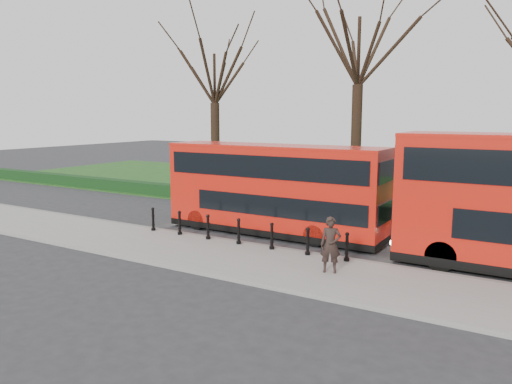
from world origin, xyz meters
The scene contains 12 objects.
ground centered at (0.00, 0.00, 0.00)m, with size 120.00×120.00×0.00m, color #28282B.
pavement centered at (0.00, -3.00, 0.07)m, with size 60.00×4.00×0.15m, color gray.
kerb centered at (0.00, -1.00, 0.07)m, with size 60.00×0.25×0.16m, color slate.
grass_verge centered at (0.00, 15.00, 0.03)m, with size 60.00×18.00×0.06m, color #194416.
hedge centered at (0.00, 6.80, 0.40)m, with size 60.00×0.90×0.80m, color black.
yellow_line_outer centered at (0.00, -0.70, 0.01)m, with size 60.00×0.10×0.01m, color yellow.
yellow_line_inner centered at (0.00, -0.50, 0.01)m, with size 60.00×0.10×0.01m, color yellow.
tree_left centered at (-8.00, 10.00, 8.04)m, with size 7.08×7.08×11.07m.
tree_mid centered at (2.00, 10.00, 9.25)m, with size 8.14×8.14×12.72m.
bollard_row centered at (1.28, -1.35, 0.65)m, with size 9.34×0.15×1.00m.
bus_lead centered at (1.38, 1.35, 2.01)m, with size 10.05×2.31×4.00m.
pedestrian centered at (5.86, -2.84, 1.08)m, with size 0.68×0.45×1.87m, color black.
Camera 1 is at (11.99, -17.75, 5.33)m, focal length 35.00 mm.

